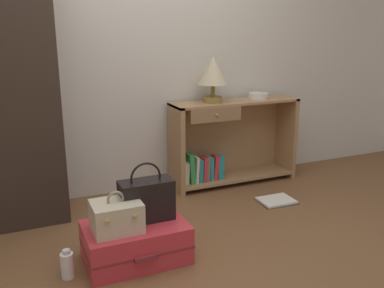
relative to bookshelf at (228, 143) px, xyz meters
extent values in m
plane|color=brown|center=(-0.84, -1.28, -0.38)|extent=(9.00, 9.00, 0.00)
cube|color=beige|center=(-0.84, 0.22, 0.92)|extent=(6.40, 0.10, 2.60)
cube|color=#A37A51|center=(-0.52, -0.02, 0.01)|extent=(0.04, 0.32, 0.78)
cube|color=#A37A51|center=(0.63, -0.02, 0.01)|extent=(0.04, 0.32, 0.78)
cube|color=#A37A51|center=(0.05, -0.02, 0.38)|extent=(1.19, 0.32, 0.02)
cube|color=#A37A51|center=(0.05, -0.02, -0.33)|extent=(1.11, 0.32, 0.02)
cube|color=#A37A51|center=(0.05, 0.13, 0.01)|extent=(1.11, 0.01, 0.76)
cube|color=#8F6B47|center=(-0.22, -0.17, 0.31)|extent=(0.48, 0.02, 0.12)
sphere|color=#9E844C|center=(-0.22, -0.18, 0.31)|extent=(0.02, 0.02, 0.02)
cube|color=beige|center=(-0.45, -0.05, -0.22)|extent=(0.06, 0.08, 0.20)
cube|color=green|center=(-0.40, -0.05, -0.18)|extent=(0.06, 0.11, 0.27)
cube|color=beige|center=(-0.35, -0.05, -0.20)|extent=(0.04, 0.13, 0.24)
cube|color=teal|center=(-0.31, -0.05, -0.21)|extent=(0.05, 0.10, 0.21)
cube|color=red|center=(-0.27, -0.05, -0.20)|extent=(0.04, 0.12, 0.23)
cube|color=#726659|center=(-0.24, -0.05, -0.20)|extent=(0.04, 0.09, 0.23)
cube|color=teal|center=(-0.20, -0.05, -0.21)|extent=(0.03, 0.10, 0.22)
cube|color=red|center=(-0.16, -0.05, -0.20)|extent=(0.05, 0.10, 0.23)
cube|color=teal|center=(-0.11, -0.05, -0.21)|extent=(0.05, 0.08, 0.22)
cylinder|color=olive|center=(-0.17, -0.02, 0.42)|extent=(0.17, 0.17, 0.05)
cylinder|color=olive|center=(-0.17, -0.02, 0.50)|extent=(0.04, 0.04, 0.11)
cone|color=beige|center=(-0.17, -0.02, 0.67)|extent=(0.26, 0.26, 0.24)
cylinder|color=silver|center=(0.31, -0.01, 0.42)|extent=(0.18, 0.18, 0.05)
cube|color=#D1333D|center=(-1.19, -1.01, -0.26)|extent=(0.63, 0.40, 0.24)
cube|color=maroon|center=(-1.19, -1.01, -0.26)|extent=(0.63, 0.41, 0.01)
cube|color=maroon|center=(-1.19, -1.22, -0.26)|extent=(0.14, 0.02, 0.03)
cube|color=beige|center=(-1.31, -1.04, -0.05)|extent=(0.29, 0.23, 0.18)
torus|color=gray|center=(-1.31, -1.04, 0.06)|extent=(0.11, 0.02, 0.11)
cube|color=tan|center=(-1.39, -1.16, -0.02)|extent=(0.02, 0.01, 0.02)
cube|color=tan|center=(-1.23, -1.16, -0.02)|extent=(0.02, 0.01, 0.02)
cube|color=black|center=(-1.10, -0.97, -0.01)|extent=(0.33, 0.16, 0.26)
torus|color=black|center=(-1.10, -0.97, 0.14)|extent=(0.20, 0.01, 0.20)
cylinder|color=white|center=(-1.61, -1.04, -0.30)|extent=(0.08, 0.08, 0.15)
cylinder|color=silver|center=(-1.61, -1.04, -0.22)|extent=(0.05, 0.05, 0.02)
cube|color=white|center=(0.15, -0.59, -0.37)|extent=(0.29, 0.23, 0.02)
cube|color=black|center=(0.15, -0.59, -0.38)|extent=(0.32, 0.26, 0.01)
camera|label=1|loc=(-1.83, -3.32, 1.03)|focal=39.51mm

